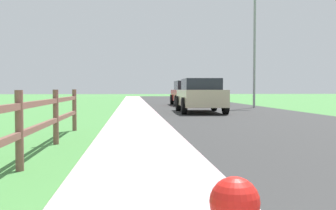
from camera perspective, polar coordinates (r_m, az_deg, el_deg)
ground_plane at (r=25.76m, az=-2.47°, el=-0.21°), size 120.00×120.00×0.00m
road_asphalt at (r=28.13m, az=4.48°, el=0.01°), size 7.00×66.00×0.01m
curb_concrete at (r=27.79m, az=-8.85°, el=-0.04°), size 6.00×66.00×0.01m
grass_verge at (r=27.93m, az=-11.92°, el=-0.05°), size 5.00×66.00×0.00m
rail_fence at (r=5.84m, az=-20.03°, el=-2.51°), size 0.11×10.75×1.10m
parked_suv_beige at (r=19.23m, az=4.53°, el=1.38°), size 2.13×4.62×1.58m
parked_car_red at (r=27.44m, az=2.84°, el=1.68°), size 2.14×4.72×1.64m
street_lamp at (r=24.75m, az=12.19°, el=9.79°), size 1.17×0.20×7.50m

